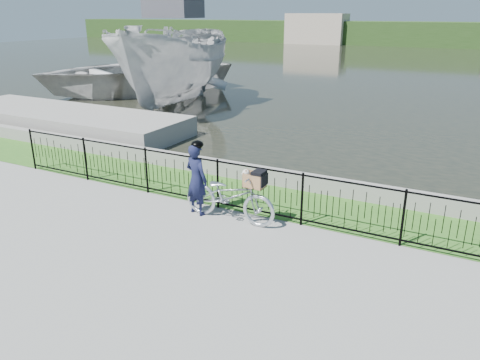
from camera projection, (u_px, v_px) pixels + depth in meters
The scene contains 12 objects.
ground at pixel (221, 246), 8.89m from camera, with size 120.00×120.00×0.00m, color gray.
grass_strip at pixel (276, 200), 11.05m from camera, with size 60.00×2.00×0.01m, color #366A21.
water at pixel (432, 69), 36.39m from camera, with size 120.00×120.00×0.00m, color black.
quay_wall at pixel (292, 180), 11.82m from camera, with size 60.00×0.30×0.40m, color gray.
fence at pixel (258, 191), 10.03m from camera, with size 14.00×0.06×1.15m, color black, non-canonical shape.
far_treeline at pixel (459, 35), 58.39m from camera, with size 120.00×6.00×3.00m, color #264219.
far_building_left at pixel (317, 29), 64.41m from camera, with size 8.00×4.00×4.00m, color #A99B88.
dock at pixel (64, 120), 17.72m from camera, with size 10.00×3.00×0.70m, color gray.
bicycle_rig at pixel (230, 195), 9.83m from camera, with size 2.10×0.73×1.23m.
cyclist at pixel (196, 178), 10.08m from camera, with size 0.66×0.51×1.66m.
boat_near at pixel (176, 64), 20.92m from camera, with size 5.82×10.30×5.55m.
boat_far at pixel (135, 72), 25.47m from camera, with size 11.60×12.91×2.20m.
Camera 1 is at (3.99, -6.87, 4.20)m, focal length 35.00 mm.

